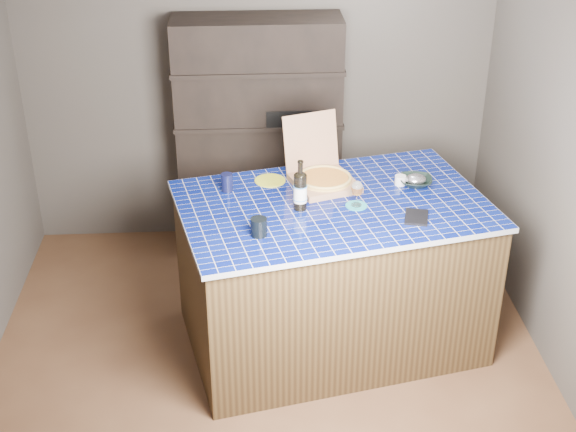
{
  "coord_description": "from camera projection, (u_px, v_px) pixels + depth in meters",
  "views": [
    {
      "loc": [
        -0.12,
        -3.99,
        3.24
      ],
      "look_at": [
        0.13,
        0.0,
        1.07
      ],
      "focal_mm": 50.0,
      "sensor_mm": 36.0,
      "label": 1
    }
  ],
  "objects": [
    {
      "name": "bowl",
      "position": [
        416.0,
        181.0,
        5.02
      ],
      "size": [
        0.23,
        0.23,
        0.05
      ],
      "primitive_type": "imported",
      "rotation": [
        0.0,
        0.0,
        -0.14
      ],
      "color": "black",
      "rests_on": "kitchen_island"
    },
    {
      "name": "green_trivet",
      "position": [
        270.0,
        180.0,
        5.08
      ],
      "size": [
        0.2,
        0.2,
        0.01
      ],
      "primitive_type": "cylinder",
      "color": "gold",
      "rests_on": "kitchen_island"
    },
    {
      "name": "room",
      "position": [
        266.0,
        188.0,
        4.45
      ],
      "size": [
        3.5,
        3.5,
        3.5
      ],
      "color": "brown",
      "rests_on": "ground"
    },
    {
      "name": "pizza_box",
      "position": [
        323.0,
        176.0,
        5.01
      ],
      "size": [
        0.49,
        0.54,
        0.4
      ],
      "rotation": [
        0.0,
        0.0,
        0.33
      ],
      "color": "#AD7B59",
      "rests_on": "kitchen_island"
    },
    {
      "name": "foil_contents",
      "position": [
        416.0,
        179.0,
        5.01
      ],
      "size": [
        0.13,
        0.11,
        0.06
      ],
      "primitive_type": "ellipsoid",
      "color": "#B5B4C0",
      "rests_on": "bowl"
    },
    {
      "name": "kitchen_island",
      "position": [
        331.0,
        273.0,
        5.06
      ],
      "size": [
        2.04,
        1.53,
        1.01
      ],
      "rotation": [
        0.0,
        0.0,
        0.22
      ],
      "color": "#49361C",
      "rests_on": "floor"
    },
    {
      "name": "white_jar",
      "position": [
        400.0,
        180.0,
        5.03
      ],
      "size": [
        0.07,
        0.07,
        0.06
      ],
      "primitive_type": "cylinder",
      "color": "silver",
      "rests_on": "kitchen_island"
    },
    {
      "name": "wine_glass",
      "position": [
        357.0,
        189.0,
        4.73
      ],
      "size": [
        0.07,
        0.07,
        0.16
      ],
      "color": "white",
      "rests_on": "teal_trivet"
    },
    {
      "name": "dvd_case",
      "position": [
        416.0,
        217.0,
        4.65
      ],
      "size": [
        0.17,
        0.21,
        0.01
      ],
      "primitive_type": "cube",
      "rotation": [
        0.0,
        0.0,
        -0.24
      ],
      "color": "black",
      "rests_on": "kitchen_island"
    },
    {
      "name": "teal_trivet",
      "position": [
        356.0,
        206.0,
        4.78
      ],
      "size": [
        0.13,
        0.13,
        0.01
      ],
      "primitive_type": "cylinder",
      "color": "teal",
      "rests_on": "kitchen_island"
    },
    {
      "name": "navy_cup",
      "position": [
        227.0,
        182.0,
        4.94
      ],
      "size": [
        0.07,
        0.07,
        0.11
      ],
      "primitive_type": "cylinder",
      "color": "black",
      "rests_on": "kitchen_island"
    },
    {
      "name": "tumbler",
      "position": [
        259.0,
        227.0,
        4.45
      ],
      "size": [
        0.09,
        0.09,
        0.1
      ],
      "primitive_type": "cylinder",
      "color": "black",
      "rests_on": "kitchen_island"
    },
    {
      "name": "shelving_unit",
      "position": [
        259.0,
        138.0,
        5.96
      ],
      "size": [
        1.2,
        0.41,
        1.8
      ],
      "color": "black",
      "rests_on": "floor"
    },
    {
      "name": "mead_bottle",
      "position": [
        300.0,
        190.0,
        4.7
      ],
      "size": [
        0.08,
        0.08,
        0.31
      ],
      "color": "black",
      "rests_on": "kitchen_island"
    }
  ]
}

